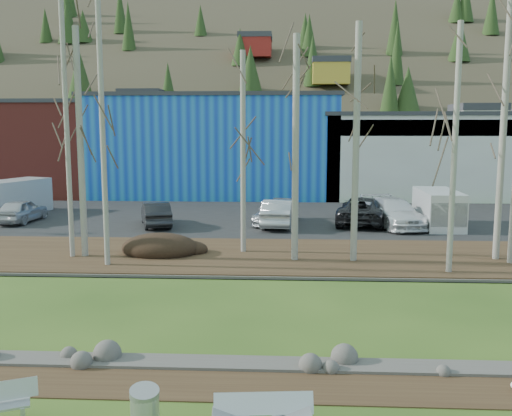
# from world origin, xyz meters

# --- Properties ---
(dirt_strip) EXTENTS (80.00, 1.80, 0.03)m
(dirt_strip) POSITION_xyz_m (0.00, 2.10, 0.01)
(dirt_strip) COLOR #382616
(dirt_strip) RESTS_ON ground
(near_bank_rocks) EXTENTS (80.00, 0.80, 0.50)m
(near_bank_rocks) POSITION_xyz_m (0.00, 3.10, 0.00)
(near_bank_rocks) COLOR #47423D
(near_bank_rocks) RESTS_ON ground
(river) EXTENTS (80.00, 8.00, 0.90)m
(river) POSITION_xyz_m (0.00, 7.20, 0.00)
(river) COLOR #121C32
(river) RESTS_ON ground
(far_bank_rocks) EXTENTS (80.00, 0.80, 0.46)m
(far_bank_rocks) POSITION_xyz_m (0.00, 11.30, 0.00)
(far_bank_rocks) COLOR #47423D
(far_bank_rocks) RESTS_ON ground
(far_bank) EXTENTS (80.00, 7.00, 0.15)m
(far_bank) POSITION_xyz_m (0.00, 14.50, 0.07)
(far_bank) COLOR #382616
(far_bank) RESTS_ON ground
(parking_lot) EXTENTS (80.00, 14.00, 0.14)m
(parking_lot) POSITION_xyz_m (0.00, 25.00, 0.07)
(parking_lot) COLOR black
(parking_lot) RESTS_ON ground
(building_brick) EXTENTS (16.32, 12.24, 7.80)m
(building_brick) POSITION_xyz_m (-24.00, 39.00, 3.91)
(building_brick) COLOR maroon
(building_brick) RESTS_ON ground
(building_blue) EXTENTS (20.40, 12.24, 8.30)m
(building_blue) POSITION_xyz_m (-6.00, 39.00, 4.16)
(building_blue) COLOR blue
(building_blue) RESTS_ON ground
(building_white) EXTENTS (18.36, 12.24, 6.80)m
(building_white) POSITION_xyz_m (12.00, 38.98, 3.41)
(building_white) COLOR silver
(building_white) RESTS_ON ground
(hillside) EXTENTS (160.00, 72.00, 35.00)m
(hillside) POSITION_xyz_m (0.00, 84.00, 17.50)
(hillside) COLOR #342E1F
(hillside) RESTS_ON ground
(litter_bin) EXTENTS (0.69, 0.69, 0.90)m
(litter_bin) POSITION_xyz_m (-2.59, -0.23, 0.45)
(litter_bin) COLOR #B3B5B8
(litter_bin) RESTS_ON ground
(dirt_mound) EXTENTS (3.37, 2.38, 0.66)m
(dirt_mound) POSITION_xyz_m (-5.58, 14.46, 0.48)
(dirt_mound) COLOR black
(dirt_mound) RESTS_ON far_bank
(birch_0) EXTENTS (0.21, 0.21, 11.21)m
(birch_0) POSITION_xyz_m (-9.24, 13.73, 5.76)
(birch_0) COLOR #AAA798
(birch_0) RESTS_ON far_bank
(birch_1) EXTENTS (0.27, 0.27, 9.65)m
(birch_1) POSITION_xyz_m (-8.73, 13.86, 4.98)
(birch_1) COLOR #AAA798
(birch_1) RESTS_ON far_bank
(birch_2) EXTENTS (0.22, 0.22, 11.10)m
(birch_2) POSITION_xyz_m (-7.27, 12.35, 5.70)
(birch_2) COLOR #AAA798
(birch_2) RESTS_ON far_bank
(birch_3) EXTENTS (0.28, 0.28, 9.24)m
(birch_3) POSITION_xyz_m (0.34, 13.63, 4.77)
(birch_3) COLOR #AAA798
(birch_3) RESTS_ON far_bank
(birch_4) EXTENTS (0.23, 0.23, 8.79)m
(birch_4) POSITION_xyz_m (-1.94, 15.11, 4.55)
(birch_4) COLOR #AAA798
(birch_4) RESTS_ON far_bank
(birch_5) EXTENTS (0.22, 0.22, 9.37)m
(birch_5) POSITION_xyz_m (6.26, 11.90, 4.83)
(birch_5) COLOR #AAA798
(birch_5) RESTS_ON far_bank
(birch_6) EXTENTS (0.28, 0.28, 9.68)m
(birch_6) POSITION_xyz_m (2.80, 13.62, 4.99)
(birch_6) COLOR #AAA798
(birch_6) RESTS_ON far_bank
(birch_8) EXTENTS (0.28, 0.28, 11.98)m
(birch_8) POSITION_xyz_m (8.86, 14.23, 6.14)
(birch_8) COLOR #AAA798
(birch_8) RESTS_ON far_bank
(car_0) EXTENTS (1.81, 4.09, 1.37)m
(car_0) POSITION_xyz_m (-15.51, 22.31, 0.82)
(car_0) COLOR #B8B8BA
(car_0) RESTS_ON parking_lot
(car_1) EXTENTS (2.63, 4.36, 1.36)m
(car_1) POSITION_xyz_m (-7.35, 21.47, 0.82)
(car_1) COLOR #232325
(car_1) RESTS_ON parking_lot
(car_2) EXTENTS (2.93, 4.70, 1.27)m
(car_2) POSITION_xyz_m (-0.62, 22.62, 0.77)
(car_2) COLOR #9FA2A7
(car_2) RESTS_ON parking_lot
(car_3) EXTENTS (1.94, 4.73, 1.52)m
(car_3) POSITION_xyz_m (-0.46, 21.75, 0.90)
(car_3) COLOR #B0B0B2
(car_3) RESTS_ON parking_lot
(car_4) EXTENTS (3.64, 5.97, 1.55)m
(car_4) POSITION_xyz_m (4.35, 22.78, 0.91)
(car_4) COLOR black
(car_4) RESTS_ON parking_lot
(car_5) EXTENTS (3.42, 5.81, 1.58)m
(car_5) POSITION_xyz_m (5.96, 21.98, 0.93)
(car_5) COLOR silver
(car_5) RESTS_ON parking_lot
(van_white) EXTENTS (2.01, 4.69, 2.04)m
(van_white) POSITION_xyz_m (8.44, 21.82, 1.16)
(van_white) COLOR silver
(van_white) RESTS_ON parking_lot
(van_grey) EXTENTS (3.62, 5.36, 2.17)m
(van_grey) POSITION_xyz_m (-17.60, 25.18, 1.22)
(van_grey) COLOR #BABDBE
(van_grey) RESTS_ON parking_lot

